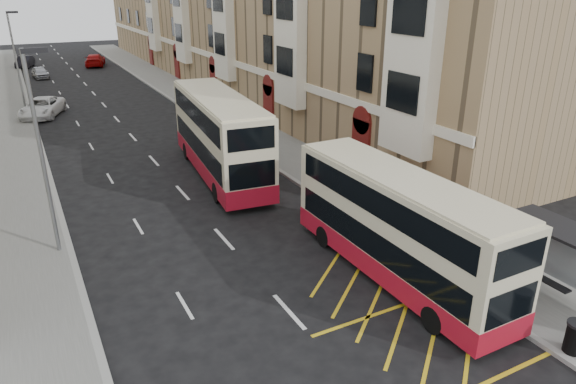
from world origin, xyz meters
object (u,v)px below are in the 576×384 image
litter_bin (575,337)px  pedestrian_mid (487,221)px  street_lamp_near (41,144)px  car_dark (25,62)px  pedestrian_near (495,270)px  car_red (95,60)px  double_decker_front (397,227)px  pedestrian_far (487,255)px  street_lamp_far (16,54)px  double_decker_rear (219,136)px  car_silver (40,72)px  white_van (42,107)px

litter_bin → pedestrian_mid: pedestrian_mid is taller
street_lamp_near → car_dark: street_lamp_near is taller
pedestrian_near → car_red: 63.74m
street_lamp_near → double_decker_front: bearing=-35.7°
pedestrian_near → pedestrian_far: size_ratio=1.10×
litter_bin → car_dark: (-11.57, 70.16, 0.06)m
street_lamp_far → street_lamp_near: bearing=-90.0°
car_red → double_decker_front: bearing=104.9°
double_decker_rear → pedestrian_far: bearing=-66.4°
street_lamp_far → car_red: size_ratio=1.46×
pedestrian_far → street_lamp_near: bearing=-17.6°
street_lamp_far → car_silver: size_ratio=2.06×
car_red → pedestrian_mid: bearing=109.7°
pedestrian_near → car_dark: bearing=-103.1°
street_lamp_near → car_red: bearing=79.9°
litter_bin → pedestrian_far: 4.57m
pedestrian_near → pedestrian_mid: size_ratio=0.95×
pedestrian_far → car_red: pedestrian_far is taller
pedestrian_near → pedestrian_far: bearing=-150.5°
double_decker_rear → car_dark: (-7.97, 50.79, -1.63)m
white_van → street_lamp_far: bearing=126.3°
double_decker_rear → white_van: (-7.97, 20.24, -1.60)m
street_lamp_far → white_van: 5.85m
car_dark → pedestrian_far: bearing=-63.6°
double_decker_rear → litter_bin: double_decker_rear is taller
pedestrian_near → litter_bin: bearing=59.3°
pedestrian_near → pedestrian_mid: pedestrian_mid is taller
street_lamp_near → pedestrian_far: street_lamp_near is taller
double_decker_rear → car_dark: bearing=104.8°
pedestrian_near → car_red: pedestrian_near is taller
street_lamp_far → car_silver: bearing=81.9°
street_lamp_far → double_decker_rear: street_lamp_far is taller
street_lamp_far → pedestrian_mid: size_ratio=4.45×
double_decker_rear → pedestrian_far: size_ratio=7.65×
litter_bin → car_dark: car_dark is taller
pedestrian_near → pedestrian_mid: bearing=-157.3°
pedestrian_far → car_red: 62.80m
street_lamp_near → white_van: 26.07m
pedestrian_mid → pedestrian_far: size_ratio=1.16×
pedestrian_mid → white_van: 36.45m
litter_bin → car_dark: size_ratio=0.23×
litter_bin → pedestrian_mid: (3.25, 6.31, 0.38)m
street_lamp_far → car_dark: 26.62m
double_decker_front → car_red: bearing=91.1°
double_decker_front → pedestrian_far: double_decker_front is taller
street_lamp_near → street_lamp_far: 30.00m
car_dark → double_decker_rear: bearing=-65.7°
street_lamp_near → white_van: size_ratio=1.45×
white_van → pedestrian_near: bearing=-50.5°
street_lamp_near → pedestrian_near: (13.17, -10.45, -3.63)m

